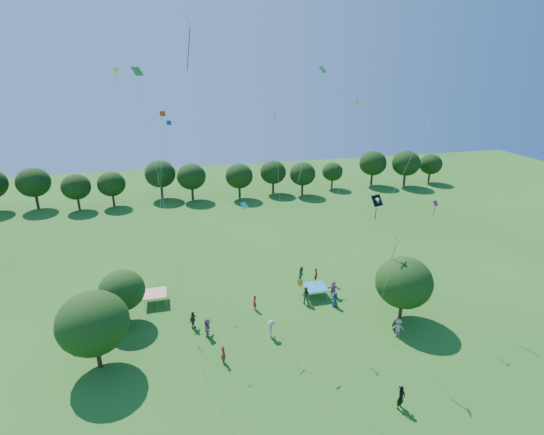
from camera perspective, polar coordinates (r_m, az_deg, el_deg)
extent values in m
cylinder|color=#422B19|center=(36.84, -22.26, -17.03)|extent=(0.35, 0.35, 1.72)
ellipsoid|color=#1C4012|center=(35.13, -22.94, -12.93)|extent=(5.31, 5.31, 4.78)
cylinder|color=#422B19|center=(41.64, -19.13, -12.16)|extent=(0.30, 0.30, 1.47)
ellipsoid|color=#1C4012|center=(40.43, -19.53, -9.21)|extent=(4.04, 4.04, 3.63)
cylinder|color=#422B19|center=(41.42, 16.89, -11.95)|extent=(0.33, 0.33, 1.63)
ellipsoid|color=#1C4012|center=(39.96, 17.32, -8.33)|extent=(5.07, 5.07, 4.56)
cylinder|color=#422B19|center=(78.10, -29.02, 1.84)|extent=(0.44, 0.44, 2.15)
ellipsoid|color=black|center=(77.28, -29.42, 4.14)|extent=(5.17, 5.17, 4.65)
cylinder|color=#422B19|center=(74.49, -24.54, 1.66)|extent=(0.38, 0.38, 1.87)
ellipsoid|color=black|center=(73.73, -24.85, 3.75)|extent=(4.48, 4.48, 4.03)
cylinder|color=#422B19|center=(74.26, -20.52, 2.15)|extent=(0.38, 0.38, 1.84)
ellipsoid|color=black|center=(73.50, -20.79, 4.23)|extent=(4.42, 4.42, 3.98)
cylinder|color=#422B19|center=(75.96, -14.59, 3.30)|extent=(0.44, 0.44, 2.14)
ellipsoid|color=black|center=(75.12, -14.80, 5.68)|extent=(5.14, 5.14, 4.63)
cylinder|color=#422B19|center=(73.97, -10.63, 3.12)|extent=(0.42, 0.42, 2.03)
ellipsoid|color=black|center=(73.15, -10.78, 5.42)|extent=(4.86, 4.86, 4.37)
cylinder|color=#422B19|center=(73.75, -4.38, 3.33)|extent=(0.40, 0.40, 1.96)
ellipsoid|color=black|center=(72.95, -4.44, 5.57)|extent=(4.71, 4.71, 4.24)
cylinder|color=#422B19|center=(76.46, 0.15, 3.98)|extent=(0.39, 0.39, 1.91)
ellipsoid|color=black|center=(75.71, 0.15, 6.10)|extent=(4.59, 4.59, 4.13)
cylinder|color=#422B19|center=(75.75, 4.08, 3.77)|extent=(0.39, 0.39, 1.89)
ellipsoid|color=black|center=(75.00, 4.14, 5.87)|extent=(4.54, 4.54, 4.08)
cylinder|color=#422B19|center=(80.32, 8.05, 4.45)|extent=(0.33, 0.33, 1.58)
ellipsoid|color=black|center=(79.71, 8.14, 6.12)|extent=(3.80, 3.80, 3.42)
cylinder|color=#422B19|center=(83.81, 13.23, 4.97)|extent=(0.44, 0.44, 2.13)
ellipsoid|color=black|center=(83.05, 13.41, 7.12)|extent=(5.12, 5.12, 4.61)
cylinder|color=#422B19|center=(84.94, 17.36, 4.80)|extent=(0.45, 0.45, 2.18)
ellipsoid|color=black|center=(84.18, 17.59, 6.98)|extent=(5.24, 5.24, 4.72)
cylinder|color=#422B19|center=(89.06, 20.34, 5.01)|extent=(0.37, 0.37, 1.81)
ellipsoid|color=black|center=(88.44, 20.56, 6.73)|extent=(4.35, 4.35, 3.91)
cube|color=red|center=(43.48, -15.48, -9.80)|extent=(2.20, 2.20, 0.08)
cylinder|color=#999999|center=(42.93, -16.78, -11.13)|extent=(0.05, 0.05, 1.10)
cylinder|color=#999999|center=(42.82, -14.07, -10.93)|extent=(0.05, 0.05, 1.10)
cylinder|color=#999999|center=(44.66, -16.70, -9.82)|extent=(0.05, 0.05, 1.10)
cylinder|color=#999999|center=(44.56, -14.11, -9.63)|extent=(0.05, 0.05, 1.10)
cube|color=#1C78BB|center=(43.28, 5.81, -9.25)|extent=(2.20, 2.20, 0.08)
cylinder|color=#999999|center=(42.42, 4.95, -10.66)|extent=(0.05, 0.05, 1.10)
cylinder|color=#999999|center=(43.04, 7.52, -10.28)|extent=(0.05, 0.05, 1.10)
cylinder|color=#999999|center=(44.05, 4.11, -9.38)|extent=(0.05, 0.05, 1.10)
cylinder|color=#999999|center=(44.65, 6.58, -9.04)|extent=(0.05, 0.05, 1.10)
imported|color=black|center=(32.32, 16.96, -22.14)|extent=(0.81, 0.72, 1.83)
imported|color=navy|center=(43.00, -22.05, -11.28)|extent=(0.96, 0.84, 1.72)
imported|color=maroon|center=(41.09, -2.36, -11.36)|extent=(0.36, 0.57, 1.51)
imported|color=#2B5524|center=(42.07, 4.51, -10.38)|extent=(1.00, 0.76, 1.79)
imported|color=#A38E82|center=(39.09, 16.60, -13.99)|extent=(1.18, 0.93, 1.65)
imported|color=#37312C|center=(39.11, -10.58, -13.40)|extent=(0.95, 1.03, 1.65)
imported|color=#895079|center=(37.93, -8.68, -14.39)|extent=(0.79, 1.67, 1.72)
imported|color=navy|center=(44.61, -18.64, -9.69)|extent=(0.91, 0.83, 1.64)
imported|color=maroon|center=(46.11, 5.94, -7.68)|extent=(0.58, 0.69, 1.57)
imported|color=#22512F|center=(45.99, 4.02, -7.59)|extent=(0.81, 0.97, 1.72)
imported|color=#AD9B8A|center=(37.40, -0.09, -14.74)|extent=(0.75, 1.17, 1.65)
imported|color=#463D38|center=(40.37, -19.06, -12.95)|extent=(1.17, 0.80, 1.83)
imported|color=#AD6589|center=(43.57, 8.23, -9.47)|extent=(1.67, 1.06, 1.69)
imported|color=navy|center=(41.97, 8.47, -10.85)|extent=(0.81, 0.82, 1.52)
imported|color=maroon|center=(35.01, -6.56, -17.81)|extent=(0.55, 0.66, 1.51)
cube|color=black|center=(38.73, 13.95, 2.22)|extent=(1.17, 0.87, 0.90)
cube|color=black|center=(39.16, 13.76, 0.50)|extent=(0.17, 0.26, 1.18)
sphere|color=white|center=(38.65, 14.00, 2.34)|extent=(0.33, 0.33, 0.33)
cylinder|color=white|center=(38.73, 13.97, 1.94)|extent=(0.24, 0.46, 0.31)
cylinder|color=white|center=(38.73, 13.97, 1.94)|extent=(0.24, 0.46, 0.31)
cylinder|color=beige|center=(37.75, 11.86, -6.14)|extent=(4.46, 4.44, 8.97)
cube|color=red|center=(33.90, -11.39, 24.73)|extent=(0.51, 0.84, 0.69)
cube|color=red|center=(33.84, -11.15, 21.36)|extent=(0.43, 0.55, 2.94)
cylinder|color=beige|center=(33.88, -7.93, 4.26)|extent=(2.33, 2.52, 23.51)
cube|color=#BC470B|center=(37.72, -14.50, 13.36)|extent=(0.51, 0.35, 0.40)
cylinder|color=beige|center=(37.98, -14.80, 0.10)|extent=(1.92, 3.38, 16.68)
cube|color=#E09C0B|center=(32.82, 3.81, -8.76)|extent=(0.54, 0.43, 0.45)
cylinder|color=beige|center=(34.31, 1.43, -12.44)|extent=(2.45, 1.12, 4.88)
cube|color=#E5FF16|center=(45.56, 11.39, 14.99)|extent=(0.43, 0.32, 0.31)
cylinder|color=beige|center=(45.29, 9.01, 3.95)|extent=(3.93, 2.33, 16.97)
cube|color=#1F901A|center=(29.04, 6.84, 19.16)|extent=(0.62, 0.60, 0.39)
cylinder|color=beige|center=(30.74, 2.39, -0.41)|extent=(3.92, 0.82, 20.27)
cube|color=#142DCF|center=(44.21, -13.68, 12.27)|extent=(0.51, 0.35, 0.41)
cylinder|color=beige|center=(43.93, -15.66, 1.65)|extent=(4.41, 4.08, 15.10)
cube|color=#8D1773|center=(38.49, 21.14, 1.80)|extent=(0.52, 0.39, 0.41)
cube|color=#8D1773|center=(38.73, 20.97, 0.87)|extent=(0.13, 0.18, 0.75)
cylinder|color=beige|center=(38.57, 17.74, -5.67)|extent=(4.77, 1.09, 9.51)
cube|color=silver|center=(42.00, 20.22, 11.95)|extent=(0.42, 0.59, 0.47)
cube|color=silver|center=(42.17, 20.02, 10.64)|extent=(0.18, 0.28, 1.28)
cylinder|color=beige|center=(42.06, 15.04, 1.24)|extent=(6.76, 0.16, 15.59)
cube|color=#0B9CA6|center=(35.22, -3.73, 1.63)|extent=(0.72, 0.70, 0.45)
cylinder|color=beige|center=(37.69, -2.33, -5.26)|extent=(1.84, 1.00, 9.52)
cube|color=red|center=(32.48, 16.32, -2.69)|extent=(0.54, 0.76, 0.58)
cube|color=red|center=(32.94, 16.09, -4.40)|extent=(0.20, 0.28, 1.30)
cylinder|color=beige|center=(35.78, 15.03, -8.40)|extent=(0.91, 3.07, 8.48)
cube|color=#FF3F0D|center=(38.02, 0.36, 14.52)|extent=(0.33, 0.46, 0.35)
cube|color=#FF3F0D|center=(38.13, 0.34, 13.66)|extent=(0.13, 0.16, 0.62)
cylinder|color=beige|center=(40.99, 1.04, 2.51)|extent=(1.61, 2.15, 17.02)
cube|color=#DFF515|center=(44.96, -20.25, 18.17)|extent=(0.54, 0.46, 0.36)
cube|color=#DFF515|center=(45.02, -20.13, 17.25)|extent=(0.14, 0.21, 0.88)
cylinder|color=beige|center=(43.98, -18.67, 4.76)|extent=(0.40, 4.66, 20.10)
cube|color=#167C1B|center=(28.99, -17.66, 18.23)|extent=(0.76, 0.78, 0.52)
cylinder|color=beige|center=(31.26, -13.88, -0.79)|extent=(1.97, 0.75, 20.12)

